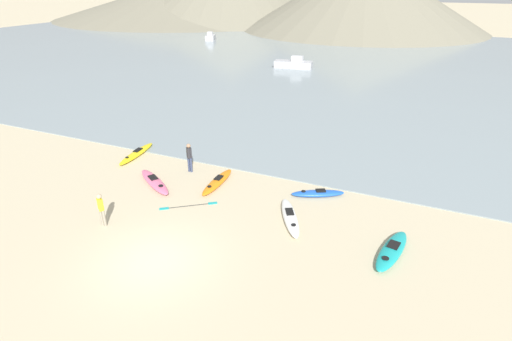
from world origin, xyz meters
TOP-DOWN VIEW (x-y plane):
  - ground_plane at (0.00, 0.00)m, footprint 400.00×400.00m
  - bay_water at (0.00, 43.68)m, footprint 160.00×70.00m
  - kayak_on_sand_0 at (4.42, 7.60)m, footprint 2.68×1.75m
  - kayak_on_sand_1 at (-0.86, 6.68)m, footprint 0.71×3.25m
  - kayak_on_sand_2 at (3.88, 4.88)m, footprint 2.10×3.18m
  - kayak_on_sand_3 at (-3.94, 5.31)m, footprint 3.26×2.43m
  - kayak_on_sand_4 at (8.42, 4.19)m, footprint 1.34×3.20m
  - kayak_on_sand_5 at (-7.28, 8.01)m, footprint 0.95×3.62m
  - person_near_foreground at (-3.59, 1.15)m, footprint 0.33×0.29m
  - person_near_waterline at (-3.02, 7.43)m, footprint 0.35×0.30m
  - moored_boat_0 at (-28.03, 54.00)m, footprint 2.53×3.49m
  - moored_boat_1 at (-6.84, 36.93)m, footprint 4.69×2.03m
  - loose_paddle at (-1.05, 4.11)m, footprint 2.35×1.79m

SIDE VIEW (x-z plane):
  - ground_plane at x=0.00m, z-range 0.00..0.00m
  - loose_paddle at x=-1.05m, z-range 0.00..0.03m
  - bay_water at x=0.00m, z-range 0.00..0.06m
  - kayak_on_sand_0 at x=4.42m, z-range -0.02..0.32m
  - kayak_on_sand_1 at x=-0.86m, z-range -0.02..0.33m
  - kayak_on_sand_5 at x=-7.28m, z-range -0.02..0.33m
  - kayak_on_sand_4 at x=8.42m, z-range -0.02..0.36m
  - kayak_on_sand_3 at x=-3.94m, z-range -0.02..0.36m
  - kayak_on_sand_2 at x=3.88m, z-range -0.02..0.38m
  - moored_boat_0 at x=-28.03m, z-range -0.16..1.28m
  - moored_boat_1 at x=-6.84m, z-range -0.16..1.31m
  - person_near_foreground at x=-3.59m, z-range 0.12..1.73m
  - person_near_waterline at x=-3.02m, z-range 0.12..1.84m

